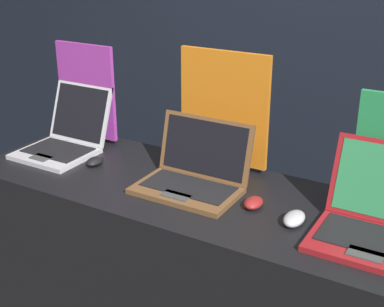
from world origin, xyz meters
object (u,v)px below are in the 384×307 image
laptop_back (379,220)px  mouse_back (294,219)px  laptop_middle (194,173)px  promo_stand_middle (224,113)px  mouse_front (95,161)px  promo_stand_front (87,95)px  mouse_middle (253,203)px  laptop_front (65,137)px

laptop_back → mouse_back: size_ratio=3.33×
laptop_middle → promo_stand_middle: 0.30m
mouse_front → promo_stand_front: 0.38m
promo_stand_front → mouse_middle: size_ratio=4.95×
mouse_middle → laptop_back: (0.43, 0.01, 0.05)m
laptop_front → promo_stand_front: size_ratio=0.82×
mouse_middle → promo_stand_middle: promo_stand_middle is taller
mouse_middle → laptop_back: bearing=1.4°
mouse_front → laptop_back: (1.18, 0.00, 0.05)m
promo_stand_front → laptop_middle: (0.70, -0.21, -0.16)m
mouse_middle → mouse_back: (0.17, -0.04, 0.00)m
promo_stand_front → laptop_middle: bearing=-16.4°
laptop_middle → laptop_back: laptop_back is taller
mouse_front → laptop_back: size_ratio=0.24×
laptop_front → promo_stand_front: bearing=90.0°
laptop_front → mouse_front: 0.24m
mouse_back → promo_stand_front: bearing=166.3°
mouse_front → laptop_back: 1.18m
mouse_front → promo_stand_front: bearing=134.1°
mouse_back → mouse_middle: bearing=166.9°
mouse_front → mouse_back: 0.92m
promo_stand_front → laptop_back: (1.40, -0.23, -0.16)m
laptop_back → mouse_back: laptop_back is taller
laptop_middle → mouse_back: 0.45m
laptop_front → promo_stand_front: (0.00, 0.17, 0.16)m
promo_stand_middle → mouse_back: 0.59m
laptop_back → mouse_front: bearing=-180.0°
mouse_front → mouse_back: size_ratio=0.81×
promo_stand_front → promo_stand_middle: 0.70m
laptop_middle → mouse_middle: (0.27, -0.03, -0.04)m
mouse_back → laptop_front: bearing=174.4°
mouse_middle → laptop_middle: bearing=173.1°
mouse_back → promo_stand_middle: bearing=144.1°
mouse_middle → mouse_back: 0.17m
mouse_back → laptop_middle: bearing=170.7°
laptop_middle → mouse_middle: 0.28m
laptop_middle → promo_stand_middle: (-0.00, 0.25, 0.18)m
promo_stand_middle → laptop_back: size_ratio=1.29×
mouse_front → laptop_back: bearing=0.0°
mouse_front → promo_stand_middle: size_ratio=0.19×
laptop_middle → mouse_front: bearing=-177.2°
promo_stand_front → promo_stand_middle: size_ratio=0.93×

